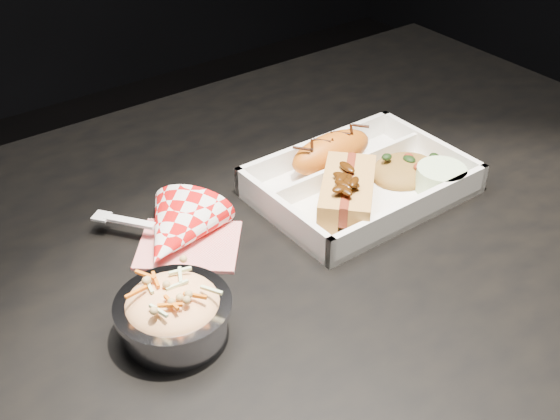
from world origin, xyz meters
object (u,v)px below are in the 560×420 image
at_px(dining_table, 288,297).
at_px(foil_coleslaw_cup, 173,311).
at_px(hotdog, 347,192).
at_px(fried_pastry, 331,152).
at_px(food_tray, 360,185).
at_px(napkin_fork, 176,233).

distance_m(dining_table, foil_coleslaw_cup, 0.22).
bearing_deg(hotdog, fried_pastry, 17.24).
xyz_separation_m(hotdog, foil_coleslaw_cup, (-0.26, -0.05, -0.00)).
xyz_separation_m(food_tray, napkin_fork, (-0.23, 0.04, 0.01)).
height_order(food_tray, hotdog, hotdog).
bearing_deg(dining_table, hotdog, -3.36).
relative_size(dining_table, foil_coleslaw_cup, 10.91).
relative_size(food_tray, hotdog, 1.98).
xyz_separation_m(foil_coleslaw_cup, napkin_fork, (0.07, 0.12, -0.01)).
height_order(hotdog, napkin_fork, napkin_fork).
relative_size(hotdog, foil_coleslaw_cup, 1.16).
height_order(foil_coleslaw_cup, napkin_fork, napkin_fork).
bearing_deg(dining_table, food_tray, 10.09).
distance_m(fried_pastry, foil_coleslaw_cup, 0.33).
bearing_deg(fried_pastry, dining_table, -148.28).
height_order(food_tray, fried_pastry, fried_pastry).
bearing_deg(foil_coleslaw_cup, hotdog, 11.66).
bearing_deg(hotdog, dining_table, 132.10).
distance_m(hotdog, napkin_fork, 0.20).
distance_m(food_tray, foil_coleslaw_cup, 0.31).
relative_size(dining_table, napkin_fork, 7.32).
distance_m(dining_table, hotdog, 0.15).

